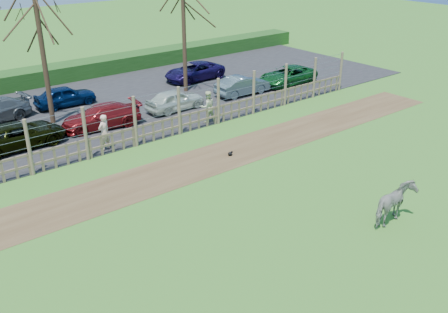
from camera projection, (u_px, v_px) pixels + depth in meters
ground at (245, 212)px, 18.38m from camera, size 120.00×120.00×0.00m
dirt_strip at (177, 171)px, 21.58m from camera, size 34.00×2.80×0.01m
asphalt at (81, 111)px, 28.71m from camera, size 44.00×13.00×0.04m
hedge at (36, 77)px, 33.48m from camera, size 46.00×2.00×1.10m
fence at (136, 130)px, 23.75m from camera, size 30.16×0.16×2.50m
tree_mid at (40, 32)px, 24.87m from camera, size 4.80×4.80×6.83m
tree_right at (183, 8)px, 30.18m from camera, size 4.80×4.80×7.35m
zebra at (395, 204)px, 17.40m from camera, size 1.86×1.01×1.50m
visitor_a at (104, 132)px, 23.27m from camera, size 0.73×0.60×1.72m
visitor_b at (208, 107)px, 26.66m from camera, size 0.93×0.77×1.72m
crow at (230, 154)px, 22.99m from camera, size 0.26×0.19×0.21m
car_2 at (19, 135)px, 23.67m from camera, size 4.38×2.13×1.20m
car_3 at (101, 116)px, 26.05m from camera, size 4.31×2.19×1.20m
car_4 at (175, 100)px, 28.61m from camera, size 3.58×1.57×1.20m
car_5 at (243, 85)px, 31.34m from camera, size 3.68×1.38×1.20m
car_6 at (288, 75)px, 33.48m from camera, size 4.38×2.12×1.20m
car_10 at (65, 96)px, 29.29m from camera, size 3.55×1.48×1.20m
car_12 at (194, 71)px, 34.47m from camera, size 4.38×2.13×1.20m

